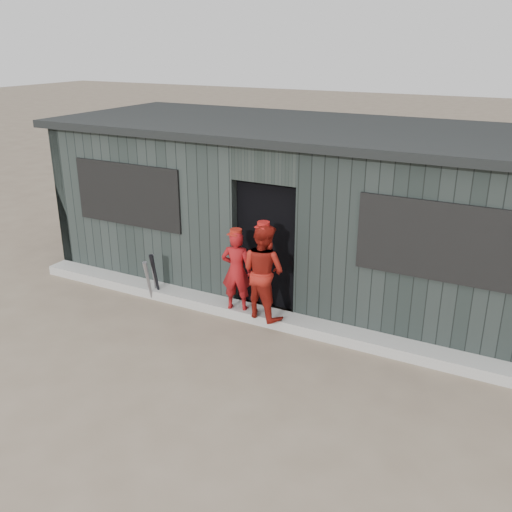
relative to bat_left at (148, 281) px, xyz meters
The scene contains 9 objects.
ground 2.39m from the bat_left, 41.65° to the right, with size 80.00×80.00×0.00m, color #71604E.
curb 1.80m from the bat_left, ahead, with size 8.00×0.36×0.15m, color #A8A8A3.
bat_left is the anchor object (origin of this frame).
bat_mid 0.18m from the bat_left, 96.58° to the left, with size 0.07×0.07×0.73m, color gray.
bat_right 0.14m from the bat_left, 69.77° to the left, with size 0.07×0.07×0.77m, color black.
player_red_left 1.54m from the bat_left, ahead, with size 0.44×0.29×1.20m, color maroon.
player_red_right 2.00m from the bat_left, ahead, with size 0.67×0.52×1.38m, color maroon.
player_grey_back 2.54m from the bat_left, 19.99° to the left, with size 0.57×0.37×1.16m, color #AEAEAE.
dugout 2.78m from the bat_left, 47.61° to the left, with size 8.30×3.30×2.62m.
Camera 1 is at (3.50, -4.81, 3.85)m, focal length 40.00 mm.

